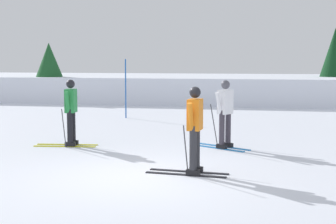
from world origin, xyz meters
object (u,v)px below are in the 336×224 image
object	(u,v)px
conifer_far_left	(335,57)
conifer_far_right	(49,65)
skier_green	(71,111)
skier_white	(225,112)
trail_marker_pole	(126,89)
skier_orange	(194,128)

from	to	relation	value
conifer_far_left	conifer_far_right	world-z (taller)	conifer_far_left
skier_green	conifer_far_left	distance (m)	17.35
skier_green	skier_white	xyz separation A→B (m)	(3.91, 0.37, 0.00)
trail_marker_pole	conifer_far_right	bearing A→B (deg)	133.21
skier_green	conifer_far_right	distance (m)	13.65
skier_white	conifer_far_right	distance (m)	15.47
skier_white	skier_orange	bearing A→B (deg)	-97.58
conifer_far_left	skier_green	bearing A→B (deg)	-119.73
conifer_far_left	skier_white	bearing A→B (deg)	-107.68
skier_green	skier_orange	xyz separation A→B (m)	(3.52, -2.55, -0.00)
conifer_far_left	conifer_far_right	size ratio (longest dim) A/B	1.25
skier_orange	trail_marker_pole	xyz separation A→B (m)	(-3.73, 8.66, 0.20)
skier_green	conifer_far_left	xyz separation A→B (m)	(8.58, 15.02, 1.39)
skier_green	trail_marker_pole	bearing A→B (deg)	91.95
skier_white	conifer_far_left	size ratio (longest dim) A/B	0.45
conifer_far_right	conifer_far_left	bearing A→B (deg)	10.82
skier_green	skier_white	world-z (taller)	same
skier_orange	skier_white	size ratio (longest dim) A/B	1.00
skier_green	trail_marker_pole	world-z (taller)	trail_marker_pole
conifer_far_left	conifer_far_right	distance (m)	14.82
skier_green	trail_marker_pole	distance (m)	6.12
skier_green	trail_marker_pole	size ratio (longest dim) A/B	0.77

